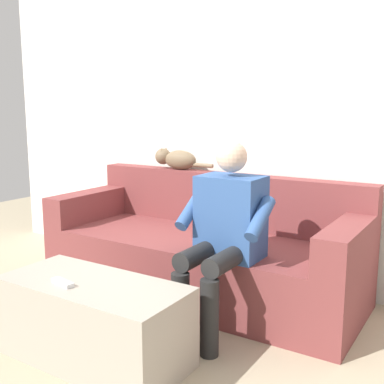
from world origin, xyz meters
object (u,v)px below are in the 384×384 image
at_px(coffee_table, 94,321).
at_px(remote_white, 63,283).
at_px(couch, 203,253).
at_px(person_solo_seated, 225,227).
at_px(cat_on_backrest, 176,159).

bearing_deg(coffee_table, remote_white, 45.95).
bearing_deg(couch, person_solo_seated, 133.33).
height_order(couch, cat_on_backrest, cat_on_backrest).
bearing_deg(person_solo_seated, coffee_table, 59.87).
bearing_deg(remote_white, coffee_table, 56.69).
relative_size(couch, person_solo_seated, 1.99).
xyz_separation_m(cat_on_backrest, remote_white, (-0.33, 1.48, -0.46)).
relative_size(person_solo_seated, cat_on_backrest, 2.12).
distance_m(coffee_table, remote_white, 0.26).
height_order(couch, person_solo_seated, person_solo_seated).
xyz_separation_m(couch, cat_on_backrest, (0.43, -0.30, 0.61)).
bearing_deg(cat_on_backrest, person_solo_seated, 138.88).
height_order(coffee_table, cat_on_backrest, cat_on_backrest).
bearing_deg(person_solo_seated, remote_white, 57.67).
bearing_deg(couch, cat_on_backrest, -35.22).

